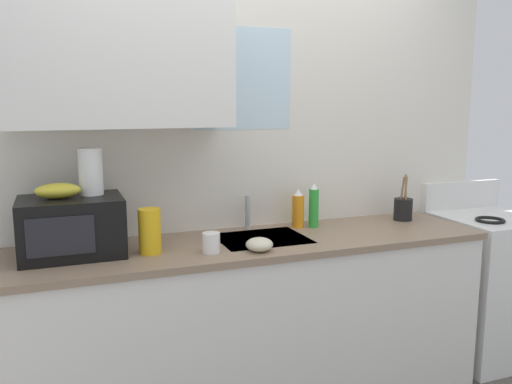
{
  "coord_description": "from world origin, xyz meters",
  "views": [
    {
      "loc": [
        -0.95,
        -2.48,
        1.6
      ],
      "look_at": [
        0.0,
        0.0,
        1.15
      ],
      "focal_mm": 37.3,
      "sensor_mm": 36.0,
      "label": 1
    }
  ],
  "objects_px": {
    "stove_range": "(487,285)",
    "small_bowl": "(259,244)",
    "paper_towel_roll": "(91,171)",
    "mug_white": "(211,243)",
    "dish_soap_bottle_orange": "(298,209)",
    "dish_soap_bottle_green": "(314,206)",
    "utensil_crock": "(403,208)",
    "microwave": "(72,227)",
    "cereal_canister": "(150,231)",
    "banana_bunch": "(58,191)"
  },
  "relations": [
    {
      "from": "microwave",
      "to": "small_bowl",
      "type": "xyz_separation_m",
      "value": [
        0.83,
        -0.25,
        -0.1
      ]
    },
    {
      "from": "banana_bunch",
      "to": "paper_towel_roll",
      "type": "bearing_deg",
      "value": 18.43
    },
    {
      "from": "dish_soap_bottle_orange",
      "to": "mug_white",
      "type": "xyz_separation_m",
      "value": [
        -0.6,
        -0.32,
        -0.06
      ]
    },
    {
      "from": "cereal_canister",
      "to": "utensil_crock",
      "type": "relative_size",
      "value": 0.76
    },
    {
      "from": "stove_range",
      "to": "utensil_crock",
      "type": "relative_size",
      "value": 3.87
    },
    {
      "from": "microwave",
      "to": "dish_soap_bottle_orange",
      "type": "bearing_deg",
      "value": 5.97
    },
    {
      "from": "cereal_canister",
      "to": "mug_white",
      "type": "relative_size",
      "value": 2.24
    },
    {
      "from": "cereal_canister",
      "to": "dish_soap_bottle_green",
      "type": "bearing_deg",
      "value": 11.79
    },
    {
      "from": "banana_bunch",
      "to": "cereal_canister",
      "type": "relative_size",
      "value": 0.94
    },
    {
      "from": "microwave",
      "to": "cereal_canister",
      "type": "height_order",
      "value": "microwave"
    },
    {
      "from": "stove_range",
      "to": "small_bowl",
      "type": "height_order",
      "value": "stove_range"
    },
    {
      "from": "banana_bunch",
      "to": "dish_soap_bottle_green",
      "type": "distance_m",
      "value": 1.36
    },
    {
      "from": "microwave",
      "to": "dish_soap_bottle_green",
      "type": "distance_m",
      "value": 1.3
    },
    {
      "from": "utensil_crock",
      "to": "microwave",
      "type": "bearing_deg",
      "value": -177.83
    },
    {
      "from": "banana_bunch",
      "to": "utensil_crock",
      "type": "bearing_deg",
      "value": 2.07
    },
    {
      "from": "mug_white",
      "to": "small_bowl",
      "type": "distance_m",
      "value": 0.23
    },
    {
      "from": "microwave",
      "to": "utensil_crock",
      "type": "distance_m",
      "value": 1.88
    },
    {
      "from": "microwave",
      "to": "mug_white",
      "type": "height_order",
      "value": "microwave"
    },
    {
      "from": "stove_range",
      "to": "dish_soap_bottle_orange",
      "type": "height_order",
      "value": "dish_soap_bottle_orange"
    },
    {
      "from": "dish_soap_bottle_orange",
      "to": "cereal_canister",
      "type": "xyz_separation_m",
      "value": [
        -0.87,
        -0.23,
        0.0
      ]
    },
    {
      "from": "cereal_canister",
      "to": "utensil_crock",
      "type": "bearing_deg",
      "value": 6.29
    },
    {
      "from": "dish_soap_bottle_orange",
      "to": "cereal_canister",
      "type": "distance_m",
      "value": 0.9
    },
    {
      "from": "stove_range",
      "to": "microwave",
      "type": "relative_size",
      "value": 2.35
    },
    {
      "from": "dish_soap_bottle_orange",
      "to": "small_bowl",
      "type": "xyz_separation_m",
      "value": [
        -0.38,
        -0.38,
        -0.07
      ]
    },
    {
      "from": "paper_towel_roll",
      "to": "mug_white",
      "type": "relative_size",
      "value": 2.32
    },
    {
      "from": "dish_soap_bottle_green",
      "to": "cereal_canister",
      "type": "relative_size",
      "value": 1.19
    },
    {
      "from": "dish_soap_bottle_orange",
      "to": "mug_white",
      "type": "height_order",
      "value": "dish_soap_bottle_orange"
    },
    {
      "from": "microwave",
      "to": "small_bowl",
      "type": "distance_m",
      "value": 0.87
    },
    {
      "from": "stove_range",
      "to": "dish_soap_bottle_green",
      "type": "bearing_deg",
      "value": 172.86
    },
    {
      "from": "banana_bunch",
      "to": "dish_soap_bottle_green",
      "type": "relative_size",
      "value": 0.79
    },
    {
      "from": "microwave",
      "to": "small_bowl",
      "type": "bearing_deg",
      "value": -16.63
    },
    {
      "from": "dish_soap_bottle_green",
      "to": "utensil_crock",
      "type": "relative_size",
      "value": 0.9
    },
    {
      "from": "banana_bunch",
      "to": "small_bowl",
      "type": "relative_size",
      "value": 1.54
    },
    {
      "from": "microwave",
      "to": "utensil_crock",
      "type": "bearing_deg",
      "value": 2.17
    },
    {
      "from": "stove_range",
      "to": "dish_soap_bottle_green",
      "type": "height_order",
      "value": "dish_soap_bottle_green"
    },
    {
      "from": "banana_bunch",
      "to": "dish_soap_bottle_orange",
      "type": "relative_size",
      "value": 0.91
    },
    {
      "from": "dish_soap_bottle_orange",
      "to": "stove_range",
      "type": "bearing_deg",
      "value": -7.82
    },
    {
      "from": "cereal_canister",
      "to": "mug_white",
      "type": "xyz_separation_m",
      "value": [
        0.27,
        -0.09,
        -0.06
      ]
    },
    {
      "from": "dish_soap_bottle_orange",
      "to": "utensil_crock",
      "type": "height_order",
      "value": "utensil_crock"
    },
    {
      "from": "stove_range",
      "to": "paper_towel_roll",
      "type": "relative_size",
      "value": 4.91
    },
    {
      "from": "banana_bunch",
      "to": "utensil_crock",
      "type": "relative_size",
      "value": 0.72
    },
    {
      "from": "dish_soap_bottle_green",
      "to": "small_bowl",
      "type": "xyz_separation_m",
      "value": [
        -0.46,
        -0.35,
        -0.09
      ]
    },
    {
      "from": "dish_soap_bottle_orange",
      "to": "dish_soap_bottle_green",
      "type": "xyz_separation_m",
      "value": [
        0.08,
        -0.03,
        0.02
      ]
    },
    {
      "from": "paper_towel_roll",
      "to": "utensil_crock",
      "type": "height_order",
      "value": "paper_towel_roll"
    },
    {
      "from": "small_bowl",
      "to": "utensil_crock",
      "type": "bearing_deg",
      "value": 16.94
    },
    {
      "from": "cereal_canister",
      "to": "utensil_crock",
      "type": "height_order",
      "value": "utensil_crock"
    },
    {
      "from": "dish_soap_bottle_orange",
      "to": "utensil_crock",
      "type": "bearing_deg",
      "value": -4.72
    },
    {
      "from": "stove_range",
      "to": "mug_white",
      "type": "relative_size",
      "value": 11.37
    },
    {
      "from": "stove_range",
      "to": "banana_bunch",
      "type": "xyz_separation_m",
      "value": [
        -2.51,
        0.05,
        0.75
      ]
    },
    {
      "from": "dish_soap_bottle_green",
      "to": "utensil_crock",
      "type": "bearing_deg",
      "value": -2.91
    }
  ]
}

